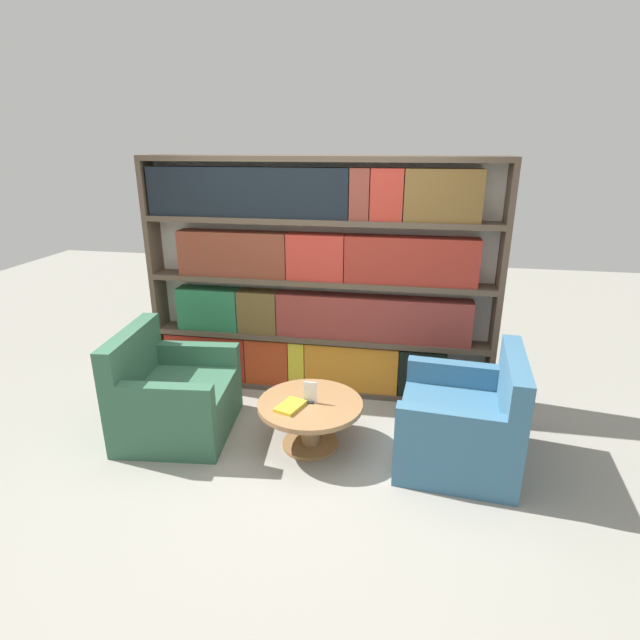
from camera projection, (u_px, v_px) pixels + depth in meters
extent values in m
plane|color=gray|center=(290.00, 458.00, 3.92)|extent=(14.00, 14.00, 0.00)
cube|color=silver|center=(321.00, 278.00, 4.79)|extent=(3.29, 0.05, 2.24)
cube|color=brown|center=(158.00, 273.00, 4.95)|extent=(0.05, 0.30, 2.24)
cube|color=brown|center=(499.00, 290.00, 4.40)|extent=(0.05, 0.30, 2.24)
cube|color=brown|center=(318.00, 386.00, 5.04)|extent=(3.19, 0.30, 0.05)
cube|color=brown|center=(318.00, 337.00, 4.86)|extent=(3.19, 0.30, 0.05)
cube|color=brown|center=(318.00, 281.00, 4.67)|extent=(3.19, 0.30, 0.05)
cube|color=brown|center=(318.00, 221.00, 4.48)|extent=(3.19, 0.30, 0.05)
cube|color=brown|center=(318.00, 158.00, 4.31)|extent=(3.19, 0.30, 0.05)
cube|color=maroon|center=(208.00, 355.00, 5.12)|extent=(0.84, 0.20, 0.46)
cube|color=#B13919|center=(269.00, 360.00, 5.01)|extent=(0.44, 0.20, 0.46)
cube|color=gold|center=(298.00, 362.00, 4.96)|extent=(0.16, 0.20, 0.46)
cube|color=orange|center=(352.00, 366.00, 4.87)|extent=(0.90, 0.20, 0.46)
cube|color=black|center=(422.00, 371.00, 4.76)|extent=(0.43, 0.20, 0.46)
cube|color=#256B42|center=(209.00, 308.00, 4.94)|extent=(0.61, 0.20, 0.42)
cube|color=brown|center=(259.00, 311.00, 4.86)|extent=(0.39, 0.20, 0.42)
cube|color=maroon|center=(372.00, 318.00, 4.67)|extent=(1.81, 0.20, 0.42)
cube|color=brown|center=(233.00, 254.00, 4.71)|extent=(1.05, 0.20, 0.42)
cube|color=#BB3328|center=(316.00, 257.00, 4.57)|extent=(0.53, 0.20, 0.42)
cube|color=maroon|center=(411.00, 260.00, 4.43)|extent=(1.17, 0.20, 0.42)
cube|color=black|center=(247.00, 192.00, 4.49)|extent=(1.85, 0.20, 0.44)
cube|color=brown|center=(360.00, 194.00, 4.32)|extent=(0.17, 0.20, 0.44)
cube|color=#AF3124|center=(387.00, 195.00, 4.28)|extent=(0.28, 0.20, 0.44)
cube|color=brown|center=(443.00, 195.00, 4.20)|extent=(0.64, 0.20, 0.44)
cube|color=#336047|center=(179.00, 407.00, 4.24)|extent=(0.96, 1.03, 0.44)
cube|color=#336047|center=(131.00, 357.00, 4.11)|extent=(0.24, 0.95, 0.46)
cube|color=#336047|center=(166.00, 397.00, 3.74)|extent=(0.73, 0.20, 0.19)
cube|color=#336047|center=(199.00, 354.00, 4.51)|extent=(0.73, 0.20, 0.19)
cube|color=#386684|center=(456.00, 434.00, 3.85)|extent=(0.94, 1.01, 0.44)
cube|color=#386684|center=(513.00, 387.00, 3.61)|extent=(0.22, 0.95, 0.46)
cube|color=#386684|center=(452.00, 373.00, 4.13)|extent=(0.73, 0.18, 0.19)
cube|color=#386684|center=(449.00, 423.00, 3.38)|extent=(0.73, 0.18, 0.19)
cylinder|color=olive|center=(310.00, 426.00, 4.03)|extent=(0.15, 0.15, 0.36)
cylinder|color=olive|center=(311.00, 443.00, 4.08)|extent=(0.46, 0.46, 0.03)
cylinder|color=olive|center=(310.00, 404.00, 3.96)|extent=(0.84, 0.84, 0.04)
cube|color=black|center=(310.00, 402.00, 3.95)|extent=(0.06, 0.06, 0.01)
cube|color=white|center=(310.00, 392.00, 3.93)|extent=(0.10, 0.01, 0.18)
cube|color=gold|center=(290.00, 406.00, 3.87)|extent=(0.23, 0.28, 0.03)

